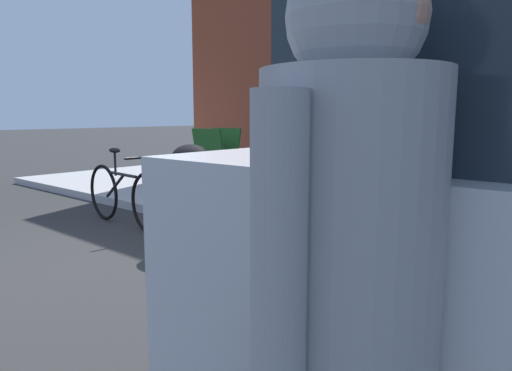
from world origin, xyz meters
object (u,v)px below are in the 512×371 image
(sandwich_board_sign, at_px, (217,165))
(parked_bicycle, at_px, (124,195))
(touring_motorcycle, at_px, (219,195))
(pedestrian_walking, at_px, (349,258))

(sandwich_board_sign, bearing_deg, parked_bicycle, -95.60)
(touring_motorcycle, distance_m, sandwich_board_sign, 2.16)
(parked_bicycle, bearing_deg, pedestrian_walking, -27.57)
(pedestrian_walking, distance_m, sandwich_board_sign, 5.65)
(touring_motorcycle, bearing_deg, sandwich_board_sign, 136.33)
(sandwich_board_sign, bearing_deg, touring_motorcycle, -43.67)
(parked_bicycle, height_order, sandwich_board_sign, sandwich_board_sign)
(pedestrian_walking, bearing_deg, sandwich_board_sign, 138.79)
(pedestrian_walking, bearing_deg, touring_motorcycle, 140.32)
(touring_motorcycle, xyz_separation_m, pedestrian_walking, (2.68, -2.22, 0.46))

